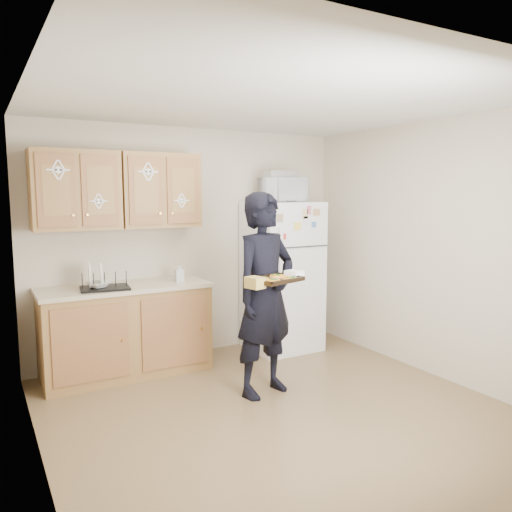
% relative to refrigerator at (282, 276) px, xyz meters
% --- Properties ---
extents(floor, '(3.60, 3.60, 0.00)m').
position_rel_refrigerator_xyz_m(floor, '(-0.95, -1.43, -0.85)').
color(floor, brown).
rests_on(floor, ground).
extents(ceiling, '(3.60, 3.60, 0.00)m').
position_rel_refrigerator_xyz_m(ceiling, '(-0.95, -1.43, 1.65)').
color(ceiling, silver).
rests_on(ceiling, wall_back).
extents(wall_back, '(3.60, 0.04, 2.50)m').
position_rel_refrigerator_xyz_m(wall_back, '(-0.95, 0.37, 0.40)').
color(wall_back, beige).
rests_on(wall_back, floor).
extents(wall_front, '(3.60, 0.04, 2.50)m').
position_rel_refrigerator_xyz_m(wall_front, '(-0.95, -3.23, 0.40)').
color(wall_front, beige).
rests_on(wall_front, floor).
extents(wall_left, '(0.04, 3.60, 2.50)m').
position_rel_refrigerator_xyz_m(wall_left, '(-2.75, -1.43, 0.40)').
color(wall_left, beige).
rests_on(wall_left, floor).
extents(wall_right, '(0.04, 3.60, 2.50)m').
position_rel_refrigerator_xyz_m(wall_right, '(0.85, -1.43, 0.40)').
color(wall_right, beige).
rests_on(wall_right, floor).
extents(refrigerator, '(0.75, 0.70, 1.70)m').
position_rel_refrigerator_xyz_m(refrigerator, '(0.00, 0.00, 0.00)').
color(refrigerator, white).
rests_on(refrigerator, floor).
extents(base_cabinet, '(1.60, 0.60, 0.86)m').
position_rel_refrigerator_xyz_m(base_cabinet, '(-1.80, 0.05, -0.42)').
color(base_cabinet, olive).
rests_on(base_cabinet, floor).
extents(countertop, '(1.64, 0.64, 0.04)m').
position_rel_refrigerator_xyz_m(countertop, '(-1.80, 0.05, 0.03)').
color(countertop, '#BDAE91').
rests_on(countertop, base_cabinet).
extents(upper_cab_left, '(0.80, 0.33, 0.75)m').
position_rel_refrigerator_xyz_m(upper_cab_left, '(-2.20, 0.18, 0.98)').
color(upper_cab_left, olive).
rests_on(upper_cab_left, wall_back).
extents(upper_cab_right, '(0.80, 0.33, 0.75)m').
position_rel_refrigerator_xyz_m(upper_cab_right, '(-1.38, 0.18, 0.98)').
color(upper_cab_right, olive).
rests_on(upper_cab_right, wall_back).
extents(cereal_box, '(0.20, 0.07, 0.32)m').
position_rel_refrigerator_xyz_m(cereal_box, '(0.52, 0.24, -0.69)').
color(cereal_box, gold).
rests_on(cereal_box, floor).
extents(person, '(0.75, 0.58, 1.81)m').
position_rel_refrigerator_xyz_m(person, '(-0.84, -1.04, 0.05)').
color(person, black).
rests_on(person, floor).
extents(baking_tray, '(0.47, 0.39, 0.04)m').
position_rel_refrigerator_xyz_m(baking_tray, '(-0.92, -1.33, 0.24)').
color(baking_tray, black).
rests_on(baking_tray, person).
extents(pizza_front_left, '(0.14, 0.14, 0.02)m').
position_rel_refrigerator_xyz_m(pizza_front_left, '(-0.99, -1.42, 0.25)').
color(pizza_front_left, orange).
rests_on(pizza_front_left, baking_tray).
extents(pizza_front_right, '(0.14, 0.14, 0.02)m').
position_rel_refrigerator_xyz_m(pizza_front_right, '(-0.81, -1.37, 0.25)').
color(pizza_front_right, orange).
rests_on(pizza_front_right, baking_tray).
extents(pizza_back_left, '(0.14, 0.14, 0.02)m').
position_rel_refrigerator_xyz_m(pizza_back_left, '(-1.03, -1.29, 0.25)').
color(pizza_back_left, orange).
rests_on(pizza_back_left, baking_tray).
extents(pizza_back_right, '(0.14, 0.14, 0.02)m').
position_rel_refrigerator_xyz_m(pizza_back_right, '(-0.84, -1.24, 0.25)').
color(pizza_back_right, orange).
rests_on(pizza_back_right, baking_tray).
extents(microwave, '(0.54, 0.41, 0.27)m').
position_rel_refrigerator_xyz_m(microwave, '(-0.03, -0.05, 0.98)').
color(microwave, white).
rests_on(microwave, refrigerator).
extents(foil_pan, '(0.38, 0.29, 0.07)m').
position_rel_refrigerator_xyz_m(foil_pan, '(-0.03, -0.02, 1.16)').
color(foil_pan, silver).
rests_on(foil_pan, microwave).
extents(dish_rack, '(0.48, 0.39, 0.18)m').
position_rel_refrigerator_xyz_m(dish_rack, '(-2.01, -0.05, 0.14)').
color(dish_rack, black).
rests_on(dish_rack, countertop).
extents(bowl, '(0.26, 0.26, 0.05)m').
position_rel_refrigerator_xyz_m(bowl, '(-2.07, -0.05, 0.10)').
color(bowl, white).
rests_on(bowl, dish_rack).
extents(soap_bottle, '(0.09, 0.09, 0.19)m').
position_rel_refrigerator_xyz_m(soap_bottle, '(-1.26, -0.01, 0.15)').
color(soap_bottle, white).
rests_on(soap_bottle, countertop).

